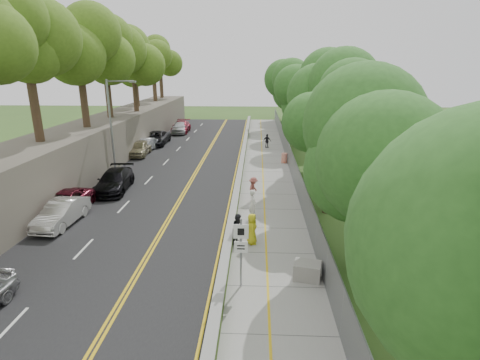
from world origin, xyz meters
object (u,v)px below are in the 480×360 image
object	(u,v)px
construction_barrel	(284,158)
person_far	(267,141)
concrete_block	(307,271)
streetlight	(113,120)
signpost	(241,246)
car_1	(61,213)
car_2	(64,202)
painter_0	(252,229)

from	to	relation	value
construction_barrel	person_far	size ratio (longest dim) A/B	0.60
concrete_block	person_far	world-z (taller)	person_far
streetlight	person_far	distance (m)	17.67
signpost	construction_barrel	world-z (taller)	signpost
concrete_block	car_1	bearing A→B (deg)	159.05
streetlight	person_far	xyz separation A→B (m)	(13.26, 11.03, -3.80)
car_1	signpost	bearing A→B (deg)	-26.10
car_1	person_far	size ratio (longest dim) A/B	2.77
streetlight	concrete_block	size ratio (longest dim) A/B	6.98
signpost	car_1	bearing A→B (deg)	151.11
car_2	painter_0	distance (m)	12.66
construction_barrel	car_1	size ratio (longest dim) A/B	0.22
signpost	person_far	xyz separation A→B (m)	(1.75, 28.05, -1.13)
streetlight	car_1	xyz separation A→B (m)	(0.67, -11.03, -3.88)
streetlight	car_1	distance (m)	11.72
construction_barrel	painter_0	size ratio (longest dim) A/B	0.56
concrete_block	car_2	bearing A→B (deg)	153.81
signpost	person_far	size ratio (longest dim) A/B	1.97
concrete_block	person_far	distance (m)	27.35
car_2	person_far	xyz separation A→B (m)	(13.40, 20.17, 0.13)
streetlight	signpost	size ratio (longest dim) A/B	2.58
construction_barrel	person_far	xyz separation A→B (m)	(-1.50, 6.78, 0.31)
streetlight	concrete_block	xyz separation A→B (m)	(14.41, -16.29, -4.21)
construction_barrel	signpost	bearing A→B (deg)	-98.69
concrete_block	signpost	bearing A→B (deg)	-165.96
concrete_block	car_2	distance (m)	16.21
construction_barrel	concrete_block	size ratio (longest dim) A/B	0.83
streetlight	car_2	bearing A→B (deg)	-90.86
signpost	painter_0	size ratio (longest dim) A/B	1.85
person_far	car_1	bearing A→B (deg)	83.86
streetlight	construction_barrel	size ratio (longest dim) A/B	8.45
car_1	person_far	bearing A→B (deg)	63.08
concrete_block	person_far	xyz separation A→B (m)	(-1.15, 27.33, 0.40)
car_1	painter_0	size ratio (longest dim) A/B	2.60
concrete_block	person_far	bearing A→B (deg)	92.40
concrete_block	car_1	distance (m)	14.71
painter_0	person_far	world-z (taller)	painter_0
streetlight	car_2	size ratio (longest dim) A/B	1.66
streetlight	person_far	bearing A→B (deg)	39.76
signpost	construction_barrel	size ratio (longest dim) A/B	3.28
signpost	car_2	bearing A→B (deg)	145.93
concrete_block	car_2	world-z (taller)	car_2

